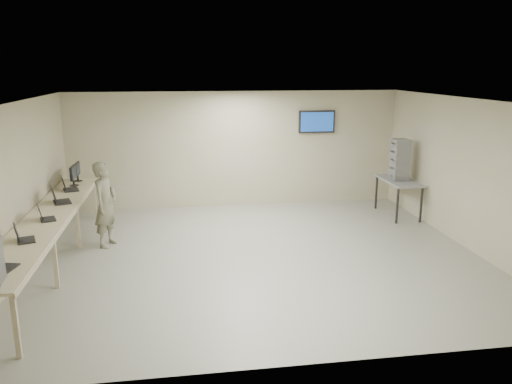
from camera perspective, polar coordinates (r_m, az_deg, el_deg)
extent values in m
cube|color=#A3A394|center=(9.21, 0.19, -7.26)|extent=(8.00, 7.00, 0.01)
cube|color=silver|center=(8.59, 0.20, 10.41)|extent=(8.00, 7.00, 0.01)
cube|color=tan|center=(12.20, -2.33, 4.88)|extent=(8.00, 0.01, 2.80)
cube|color=tan|center=(5.50, 5.81, -6.77)|extent=(8.00, 0.01, 2.80)
cube|color=tan|center=(9.10, -25.55, 0.31)|extent=(0.01, 7.00, 2.80)
cube|color=tan|center=(10.19, 23.04, 1.91)|extent=(0.01, 7.00, 2.80)
cube|color=#272626|center=(12.47, 6.91, 8.00)|extent=(0.15, 0.04, 0.15)
cube|color=black|center=(12.43, 6.96, 7.98)|extent=(0.90, 0.06, 0.55)
cube|color=navy|center=(12.40, 7.01, 7.96)|extent=(0.82, 0.01, 0.47)
cube|color=beige|center=(9.12, -22.80, -2.77)|extent=(0.75, 6.00, 0.04)
cube|color=#BEAE90|center=(9.04, -20.48, -2.90)|extent=(0.02, 6.00, 0.06)
cube|color=#BEAE90|center=(6.64, -25.76, -13.52)|extent=(0.06, 0.06, 0.86)
cube|color=#BEAE90|center=(8.52, -25.91, -7.45)|extent=(0.06, 0.06, 0.86)
cube|color=#BEAE90|center=(8.36, -21.96, -7.45)|extent=(0.06, 0.06, 0.86)
cube|color=#BEAE90|center=(10.15, -23.01, -3.79)|extent=(0.06, 0.06, 0.86)
cube|color=#BEAE90|center=(10.02, -19.69, -3.72)|extent=(0.06, 0.06, 0.86)
cube|color=#BEAE90|center=(11.98, -20.80, -0.97)|extent=(0.06, 0.06, 0.86)
cube|color=#BEAE90|center=(11.86, -17.97, -0.87)|extent=(0.06, 0.06, 0.86)
cube|color=black|center=(7.04, -26.79, -7.81)|extent=(0.30, 0.37, 0.02)
cube|color=black|center=(8.00, -24.78, -5.03)|extent=(0.33, 0.39, 0.02)
cube|color=black|center=(8.00, -25.69, -4.16)|extent=(0.16, 0.31, 0.23)
cube|color=black|center=(8.00, -25.60, -4.16)|extent=(0.13, 0.27, 0.20)
cube|color=black|center=(8.93, -22.68, -2.90)|extent=(0.32, 0.38, 0.02)
cube|color=black|center=(8.93, -23.47, -2.15)|extent=(0.16, 0.30, 0.23)
cube|color=black|center=(8.93, -23.39, -2.14)|extent=(0.13, 0.26, 0.19)
cube|color=black|center=(9.96, -21.27, -1.06)|extent=(0.41, 0.47, 0.02)
cube|color=black|center=(9.96, -22.16, -0.21)|extent=(0.20, 0.38, 0.29)
cube|color=black|center=(9.96, -22.07, -0.21)|extent=(0.16, 0.33, 0.24)
cube|color=black|center=(10.89, -20.38, 0.25)|extent=(0.38, 0.45, 0.02)
cube|color=black|center=(10.89, -21.17, 1.00)|extent=(0.18, 0.37, 0.28)
cube|color=black|center=(10.89, -21.09, 1.00)|extent=(0.14, 0.32, 0.23)
cylinder|color=black|center=(11.29, -20.08, 0.71)|extent=(0.19, 0.19, 0.01)
cube|color=black|center=(11.27, -20.11, 1.13)|extent=(0.04, 0.03, 0.15)
cube|color=black|center=(11.23, -20.19, 2.08)|extent=(0.05, 0.43, 0.29)
cube|color=black|center=(11.23, -20.06, 2.09)|extent=(0.00, 0.39, 0.25)
cylinder|color=black|center=(11.71, -19.67, 1.21)|extent=(0.19, 0.19, 0.01)
cube|color=black|center=(11.70, -19.70, 1.60)|extent=(0.04, 0.03, 0.15)
cube|color=black|center=(11.66, -19.78, 2.49)|extent=(0.05, 0.42, 0.28)
cube|color=black|center=(11.65, -19.65, 2.50)|extent=(0.00, 0.38, 0.24)
imported|color=#585D4C|center=(9.88, -16.82, -1.38)|extent=(0.58, 0.70, 1.64)
cube|color=gray|center=(11.89, 16.03, 1.26)|extent=(0.66, 1.40, 0.04)
cube|color=#272626|center=(11.34, 15.85, -1.53)|extent=(0.04, 0.04, 0.81)
cube|color=#272626|center=(12.41, 13.59, -0.06)|extent=(0.04, 0.04, 0.81)
cube|color=#272626|center=(11.58, 18.36, -1.39)|extent=(0.04, 0.04, 0.81)
cube|color=#272626|center=(12.63, 15.93, 0.04)|extent=(0.04, 0.04, 0.81)
cube|color=gray|center=(11.86, 15.98, 1.79)|extent=(0.36, 0.40, 0.19)
cube|color=gray|center=(11.82, 16.04, 2.68)|extent=(0.36, 0.40, 0.19)
cube|color=gray|center=(11.79, 16.10, 3.58)|extent=(0.36, 0.40, 0.19)
cube|color=gray|center=(11.76, 16.16, 4.48)|extent=(0.36, 0.40, 0.19)
cube|color=gray|center=(11.73, 16.22, 5.38)|extent=(0.36, 0.40, 0.19)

